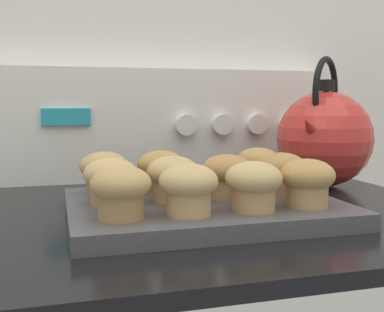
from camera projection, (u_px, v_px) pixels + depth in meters
The scene contains 15 objects.
wall_back at pixel (148, 34), 0.99m from camera, with size 8.00×0.05×2.40m.
control_panel at pixel (155, 124), 0.96m from camera, with size 0.75×0.07×0.22m.
muffin_pan at pixel (201, 208), 0.65m from camera, with size 0.36×0.28×0.02m.
muffin_r0_c0 at pixel (121, 190), 0.54m from camera, with size 0.07×0.07×0.06m.
muffin_r0_c1 at pixel (188, 188), 0.56m from camera, with size 0.07×0.07×0.06m.
muffin_r0_c2 at pixel (254, 184), 0.58m from camera, with size 0.07×0.07×0.06m.
muffin_r0_c3 at pixel (307, 181), 0.60m from camera, with size 0.07×0.07×0.06m.
muffin_r1_c0 at pixel (111, 180), 0.61m from camera, with size 0.07×0.07×0.06m.
muffin_r1_c1 at pixel (173, 177), 0.63m from camera, with size 0.07×0.07×0.06m.
muffin_r1_c2 at pixel (227, 175), 0.66m from camera, with size 0.07×0.07×0.06m.
muffin_r1_c3 at pixel (282, 172), 0.68m from camera, with size 0.07×0.07×0.06m.
muffin_r2_c0 at pixel (104, 171), 0.69m from camera, with size 0.07×0.07×0.06m.
muffin_r2_c1 at pixel (161, 169), 0.71m from camera, with size 0.07×0.07×0.06m.
muffin_r2_c3 at pixel (258, 166), 0.75m from camera, with size 0.07×0.07×0.06m.
tea_kettle at pixel (324, 137), 0.87m from camera, with size 0.19×0.18×0.24m.
Camera 1 is at (-0.19, -0.35, 1.06)m, focal length 45.00 mm.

